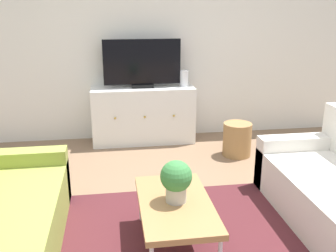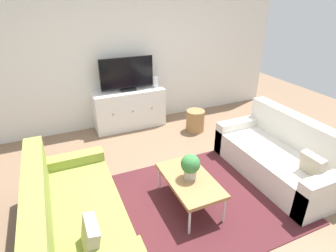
{
  "view_description": "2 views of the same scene",
  "coord_description": "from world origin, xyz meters",
  "views": [
    {
      "loc": [
        -0.48,
        -2.58,
        1.75
      ],
      "look_at": [
        0.0,
        0.64,
        0.72
      ],
      "focal_mm": 40.89,
      "sensor_mm": 36.0,
      "label": 1
    },
    {
      "loc": [
        -1.37,
        -2.45,
        2.38
      ],
      "look_at": [
        0.0,
        0.64,
        0.72
      ],
      "focal_mm": 29.16,
      "sensor_mm": 36.0,
      "label": 2
    }
  ],
  "objects": [
    {
      "name": "wall_back",
      "position": [
        0.0,
        2.55,
        1.35
      ],
      "size": [
        6.4,
        0.12,
        2.7
      ],
      "primitive_type": "cube",
      "color": "silver",
      "rests_on": "ground_plane"
    },
    {
      "name": "wicker_basket",
      "position": [
        0.99,
        1.6,
        0.2
      ],
      "size": [
        0.34,
        0.34,
        0.4
      ],
      "primitive_type": "cylinder",
      "color": "#9E7547",
      "rests_on": "ground_plane"
    },
    {
      "name": "potted_plant",
      "position": [
        -0.06,
        -0.14,
        0.57
      ],
      "size": [
        0.23,
        0.23,
        0.31
      ],
      "color": "#B7B2A8",
      "rests_on": "coffee_table"
    },
    {
      "name": "couch_left_side",
      "position": [
        -1.44,
        -0.1,
        0.27
      ],
      "size": [
        0.88,
        1.81,
        0.83
      ],
      "color": "olive",
      "rests_on": "ground_plane"
    },
    {
      "name": "flat_screen_tv",
      "position": [
        -0.09,
        2.29,
        1.04
      ],
      "size": [
        0.98,
        0.16,
        0.61
      ],
      "color": "black",
      "rests_on": "tv_console"
    },
    {
      "name": "ground_plane",
      "position": [
        0.0,
        0.0,
        0.0
      ],
      "size": [
        10.0,
        10.0,
        0.0
      ],
      "primitive_type": "plane",
      "color": "#84664C"
    },
    {
      "name": "glass_vase",
      "position": [
        0.46,
        2.27,
        0.84
      ],
      "size": [
        0.11,
        0.11,
        0.21
      ],
      "primitive_type": "cylinder",
      "color": "silver",
      "rests_on": "tv_console"
    },
    {
      "name": "coffee_table",
      "position": [
        -0.07,
        -0.15,
        0.36
      ],
      "size": [
        0.52,
        0.93,
        0.39
      ],
      "color": "#A37547",
      "rests_on": "ground_plane"
    },
    {
      "name": "area_rug",
      "position": [
        0.0,
        -0.15,
        0.01
      ],
      "size": [
        2.5,
        1.9,
        0.01
      ],
      "primitive_type": "cube",
      "color": "#4C1E23",
      "rests_on": "ground_plane"
    },
    {
      "name": "tv_console",
      "position": [
        -0.09,
        2.27,
        0.37
      ],
      "size": [
        1.33,
        0.47,
        0.73
      ],
      "color": "white",
      "rests_on": "ground_plane"
    },
    {
      "name": "couch_right_side",
      "position": [
        1.44,
        -0.1,
        0.27
      ],
      "size": [
        0.88,
        1.81,
        0.83
      ],
      "color": "silver",
      "rests_on": "ground_plane"
    }
  ]
}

